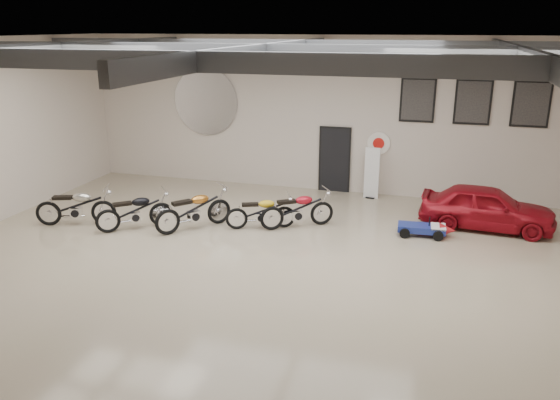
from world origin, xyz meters
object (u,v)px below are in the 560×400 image
(motorcycle_silver, at_px, (75,206))
(motorcycle_gold, at_px, (194,209))
(motorcycle_red, at_px, (297,209))
(banner_stand, at_px, (372,172))
(go_kart, at_px, (427,226))
(vintage_car, at_px, (487,207))
(motorcycle_black, at_px, (134,211))
(motorcycle_yellow, at_px, (261,212))

(motorcycle_silver, bearing_deg, motorcycle_gold, -8.22)
(motorcycle_gold, bearing_deg, motorcycle_red, -31.37)
(banner_stand, distance_m, go_kart, 3.48)
(vintage_car, bearing_deg, go_kart, 129.24)
(motorcycle_black, bearing_deg, vintage_car, -23.58)
(banner_stand, xyz_separation_m, vintage_car, (3.33, -1.86, -0.27))
(motorcycle_silver, bearing_deg, go_kart, -7.91)
(motorcycle_silver, relative_size, go_kart, 1.43)
(motorcycle_red, bearing_deg, motorcycle_black, 164.56)
(motorcycle_silver, height_order, motorcycle_red, motorcycle_silver)
(motorcycle_silver, height_order, go_kart, motorcycle_silver)
(motorcycle_black, xyz_separation_m, motorcycle_gold, (1.53, 0.44, 0.04))
(motorcycle_black, height_order, motorcycle_gold, motorcycle_gold)
(motorcycle_silver, xyz_separation_m, motorcycle_gold, (3.25, 0.61, 0.01))
(go_kart, distance_m, vintage_car, 1.88)
(motorcycle_black, bearing_deg, motorcycle_gold, -23.94)
(motorcycle_yellow, bearing_deg, motorcycle_red, -1.93)
(motorcycle_silver, xyz_separation_m, motorcycle_red, (5.90, 1.50, -0.03))
(motorcycle_black, height_order, go_kart, motorcycle_black)
(motorcycle_red, bearing_deg, motorcycle_silver, 161.17)
(motorcycle_red, distance_m, vintage_car, 5.12)
(motorcycle_silver, relative_size, motorcycle_red, 1.05)
(motorcycle_yellow, bearing_deg, motorcycle_black, 174.53)
(motorcycle_yellow, relative_size, motorcycle_red, 0.91)
(motorcycle_gold, xyz_separation_m, motorcycle_red, (2.65, 0.89, -0.03))
(banner_stand, height_order, motorcycle_black, banner_stand)
(motorcycle_gold, distance_m, go_kart, 6.19)
(motorcycle_red, xyz_separation_m, vintage_car, (4.93, 1.37, 0.06))
(motorcycle_gold, relative_size, motorcycle_red, 1.06)
(motorcycle_yellow, relative_size, go_kart, 1.24)
(motorcycle_black, distance_m, go_kart, 7.78)
(banner_stand, distance_m, motorcycle_silver, 8.87)
(motorcycle_silver, bearing_deg, motorcycle_red, -4.62)
(motorcycle_black, relative_size, go_kart, 1.35)
(motorcycle_silver, distance_m, motorcycle_black, 1.72)
(motorcycle_red, bearing_deg, go_kart, -27.97)
(motorcycle_black, distance_m, motorcycle_red, 4.39)
(go_kart, bearing_deg, motorcycle_black, -170.28)
(motorcycle_black, bearing_deg, motorcycle_silver, 145.57)
(motorcycle_silver, height_order, motorcycle_black, motorcycle_silver)
(motorcycle_yellow, bearing_deg, motorcycle_gold, 175.18)
(motorcycle_silver, bearing_deg, banner_stand, 13.30)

